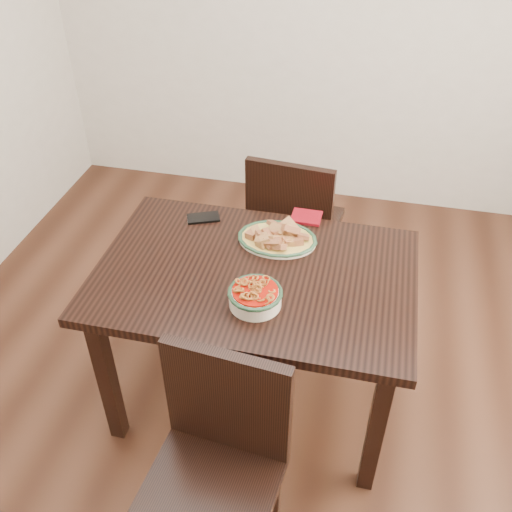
% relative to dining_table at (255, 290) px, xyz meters
% --- Properties ---
extents(floor, '(3.50, 3.50, 0.00)m').
position_rel_dining_table_xyz_m(floor, '(0.04, 0.08, -0.65)').
color(floor, '#381D11').
rests_on(floor, ground).
extents(dining_table, '(1.23, 0.82, 0.75)m').
position_rel_dining_table_xyz_m(dining_table, '(0.00, 0.00, 0.00)').
color(dining_table, black).
rests_on(dining_table, ground).
extents(chair_far, '(0.46, 0.46, 0.89)m').
position_rel_dining_table_xyz_m(chair_far, '(0.04, 0.71, -0.15)').
color(chair_far, black).
rests_on(chair_far, ground).
extents(chair_near, '(0.46, 0.46, 0.89)m').
position_rel_dining_table_xyz_m(chair_near, '(0.03, -0.66, -0.15)').
color(chair_near, black).
rests_on(chair_near, ground).
extents(fish_plate, '(0.32, 0.25, 0.11)m').
position_rel_dining_table_xyz_m(fish_plate, '(0.05, 0.21, 0.14)').
color(fish_plate, '#EEE5C9').
rests_on(fish_plate, dining_table).
extents(noodle_bowl, '(0.20, 0.20, 0.08)m').
position_rel_dining_table_xyz_m(noodle_bowl, '(0.04, -0.18, 0.14)').
color(noodle_bowl, '#F1E4CB').
rests_on(noodle_bowl, dining_table).
extents(smartphone, '(0.16, 0.12, 0.01)m').
position_rel_dining_table_xyz_m(smartphone, '(-0.30, 0.30, 0.10)').
color(smartphone, black).
rests_on(smartphone, dining_table).
extents(napkin, '(0.13, 0.11, 0.01)m').
position_rel_dining_table_xyz_m(napkin, '(0.14, 0.40, 0.10)').
color(napkin, maroon).
rests_on(napkin, dining_table).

